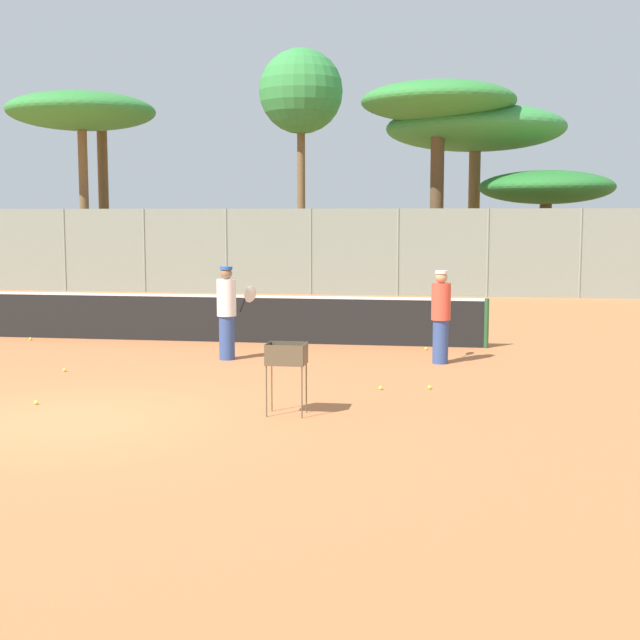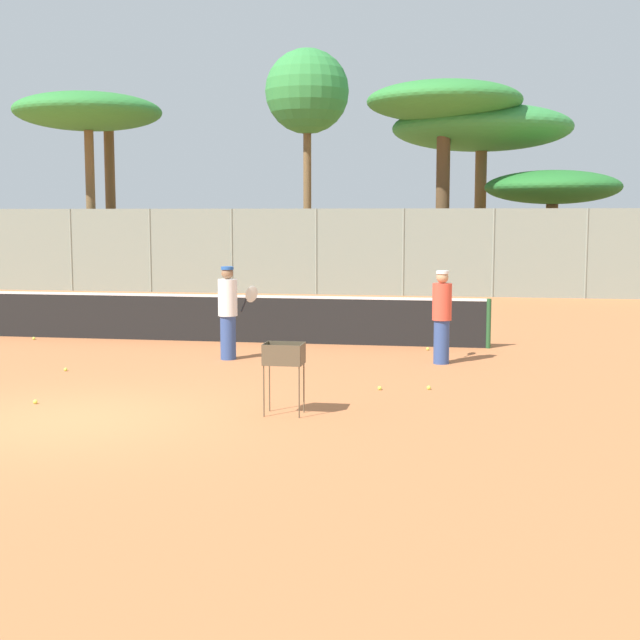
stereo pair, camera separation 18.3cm
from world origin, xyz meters
The scene contains 19 objects.
ground_plane centered at (0.00, 0.00, 0.00)m, with size 80.00×80.00×0.00m, color #C67242.
tennis_net centered at (0.00, 7.85, 0.56)m, with size 11.85×0.10×1.07m.
back_fence centered at (0.00, 20.04, 1.54)m, with size 31.24×0.08×3.07m.
tree_0 centered at (-1.29, 25.29, 7.80)m, with size 3.45×3.45×9.61m.
tree_1 centered at (8.46, 23.43, 3.84)m, with size 5.07×5.07×4.52m.
tree_2 centered at (-9.87, 25.13, 6.96)m, with size 3.44×3.44×7.84m.
tree_3 centered at (4.37, 23.06, 6.96)m, with size 5.84×5.84×7.82m.
tree_4 centered at (5.80, 25.36, 6.24)m, with size 7.16×7.16×7.18m.
tree_5 centered at (-9.35, 21.94, 6.78)m, with size 5.71×5.71×7.55m.
player_white_outfit centered at (4.95, 5.68, 0.93)m, with size 0.37×0.92×1.79m.
player_red_cap centered at (0.77, 5.49, 0.95)m, with size 0.72×0.75×1.84m.
ball_cart centered at (2.86, 0.86, 0.80)m, with size 0.56×0.41×1.04m.
tennis_ball_1 centered at (4.84, 3.05, 0.03)m, with size 0.07×0.07×0.07m, color #D1E54C.
tennis_ball_2 centered at (4.05, 2.88, 0.03)m, with size 0.07×0.07×0.07m, color #D1E54C.
tennis_ball_3 centered at (-1.82, 3.68, 0.03)m, with size 0.07×0.07×0.07m, color #D1E54C.
tennis_ball_4 centered at (4.61, 7.33, 0.03)m, with size 0.07×0.07×0.07m, color #D1E54C.
tennis_ball_5 centered at (-1.00, 0.93, 0.03)m, with size 0.07×0.07×0.07m, color #D1E54C.
tennis_ball_6 centered at (-4.38, 7.43, 0.03)m, with size 0.07×0.07×0.07m, color #D1E54C.
parked_car centered at (-6.55, 24.15, 0.66)m, with size 4.20×1.70×1.60m.
Camera 1 is at (5.30, -11.44, 2.85)m, focal length 50.00 mm.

